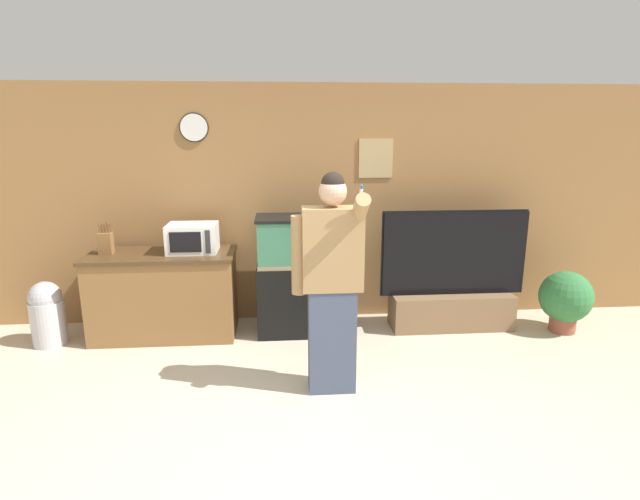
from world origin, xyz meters
TOP-DOWN VIEW (x-y plane):
  - ground_plane at (0.00, 0.00)m, footprint 18.00×18.00m
  - wall_back_paneled at (-0.00, 2.51)m, footprint 10.00×0.08m
  - counter_island at (-1.41, 2.08)m, footprint 1.49×0.68m
  - microwave at (-1.09, 2.11)m, footprint 0.50×0.38m
  - knife_block at (-1.95, 2.09)m, footprint 0.13×0.11m
  - aquarium_on_stand at (0.06, 2.06)m, footprint 1.01×0.50m
  - tv_on_stand at (1.66, 2.04)m, footprint 1.57×0.40m
  - person_standing at (0.21, 0.82)m, footprint 0.57×0.43m
  - potted_plant at (2.82, 1.83)m, footprint 0.55×0.55m
  - trash_bin at (-2.54, 1.93)m, footprint 0.33×0.33m

SIDE VIEW (x-z plane):
  - ground_plane at x=0.00m, z-range 0.00..0.00m
  - trash_bin at x=-2.54m, z-range 0.00..0.66m
  - potted_plant at x=2.82m, z-range 0.04..0.71m
  - tv_on_stand at x=1.66m, z-range -0.27..1.03m
  - counter_island at x=-1.41m, z-range 0.00..0.89m
  - aquarium_on_stand at x=0.06m, z-range 0.00..1.26m
  - person_standing at x=0.21m, z-range 0.04..1.86m
  - knife_block at x=-1.95m, z-range 0.85..1.17m
  - microwave at x=-1.09m, z-range 0.89..1.18m
  - wall_back_paneled at x=0.00m, z-range 0.00..2.60m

